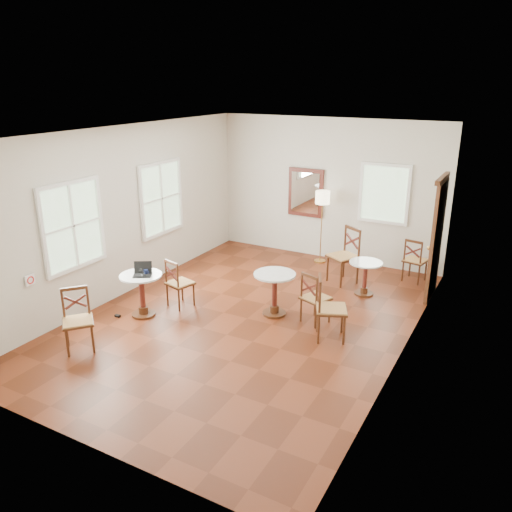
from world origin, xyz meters
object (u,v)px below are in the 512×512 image
at_px(chair_back_b, 344,256).
at_px(cafe_table_mid, 274,289).
at_px(chair_back_a, 415,260).
at_px(floor_lamp, 322,202).
at_px(cafe_table_back, 365,274).
at_px(chair_mid_a, 315,298).
at_px(water_glass, 141,272).
at_px(laptop, 143,272).
at_px(navy_mug, 146,272).
at_px(chair_near_a, 179,283).
at_px(mouse, 143,275).
at_px(chair_mid_b, 330,308).
at_px(power_adapter, 118,316).
at_px(cafe_table_near, 142,290).
at_px(chair_near_b, 78,320).

bearing_deg(chair_back_b, cafe_table_mid, -74.90).
height_order(chair_back_a, floor_lamp, floor_lamp).
bearing_deg(floor_lamp, cafe_table_back, -42.62).
height_order(chair_mid_a, water_glass, chair_mid_a).
bearing_deg(laptop, navy_mug, 16.24).
relative_size(chair_near_a, chair_back_a, 1.00).
relative_size(chair_mid_a, mouse, 8.42).
distance_m(chair_mid_b, navy_mug, 3.01).
height_order(cafe_table_back, chair_back_a, chair_back_a).
bearing_deg(cafe_table_mid, floor_lamp, 96.16).
bearing_deg(power_adapter, water_glass, 37.57).
xyz_separation_m(floor_lamp, navy_mug, (-1.52, -3.82, -0.54)).
height_order(chair_back_b, laptop, chair_back_b).
distance_m(cafe_table_mid, chair_mid_b, 1.15).
bearing_deg(mouse, cafe_table_mid, 27.58).
bearing_deg(navy_mug, chair_near_a, 66.32).
xyz_separation_m(cafe_table_mid, navy_mug, (-1.82, -1.03, 0.32)).
distance_m(cafe_table_mid, floor_lamp, 2.93).
relative_size(cafe_table_near, water_glass, 7.18).
bearing_deg(chair_mid_a, chair_mid_b, 156.85).
height_order(cafe_table_back, chair_mid_a, chair_mid_a).
height_order(laptop, water_glass, laptop).
bearing_deg(chair_near_a, cafe_table_near, 77.49).
xyz_separation_m(laptop, power_adapter, (-0.38, -0.27, -0.76)).
bearing_deg(chair_mid_b, laptop, 79.90).
distance_m(laptop, power_adapter, 0.89).
bearing_deg(cafe_table_mid, chair_near_b, -129.66).
bearing_deg(power_adapter, chair_back_a, 45.16).
relative_size(chair_back_a, water_glass, 8.52).
relative_size(cafe_table_back, chair_near_a, 0.73).
xyz_separation_m(cafe_table_mid, chair_near_b, (-1.97, -2.38, 0.00)).
height_order(chair_near_a, water_glass, chair_near_a).
distance_m(chair_near_b, water_glass, 1.34).
distance_m(cafe_table_near, floor_lamp, 4.28).
relative_size(chair_mid_a, water_glass, 8.51).
relative_size(chair_back_a, floor_lamp, 0.56).
bearing_deg(mouse, power_adapter, -156.42).
distance_m(chair_back_a, floor_lamp, 2.20).
relative_size(cafe_table_near, chair_back_a, 0.84).
bearing_deg(navy_mug, chair_back_b, 51.59).
bearing_deg(cafe_table_near, chair_back_b, 51.20).
bearing_deg(navy_mug, power_adapter, -142.77).
xyz_separation_m(chair_mid_b, floor_lamp, (-1.40, 3.13, 0.81)).
distance_m(mouse, navy_mug, 0.09).
height_order(chair_back_b, navy_mug, chair_back_b).
xyz_separation_m(cafe_table_mid, chair_back_b, (0.53, 1.93, 0.08)).
distance_m(floor_lamp, water_glass, 4.22).
distance_m(chair_near_a, chair_near_b, 1.93).
height_order(cafe_table_near, chair_back_b, chair_back_b).
relative_size(chair_near_a, power_adapter, 9.23).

